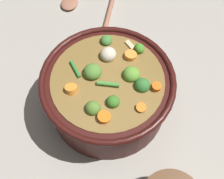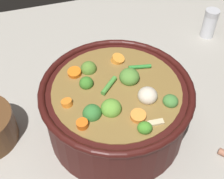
# 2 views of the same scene
# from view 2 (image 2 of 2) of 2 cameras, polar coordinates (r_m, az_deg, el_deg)

# --- Properties ---
(ground_plane) EXTENTS (1.10, 1.10, 0.00)m
(ground_plane) POSITION_cam_2_polar(r_m,az_deg,el_deg) (0.70, 0.74, -6.98)
(ground_plane) COLOR #9E998E
(cooking_pot) EXTENTS (0.31, 0.31, 0.15)m
(cooking_pot) POSITION_cam_2_polar(r_m,az_deg,el_deg) (0.64, 0.80, -3.34)
(cooking_pot) COLOR #38110F
(cooking_pot) RESTS_ON ground_plane
(salt_shaker) EXTENTS (0.04, 0.04, 0.09)m
(salt_shaker) POSITION_cam_2_polar(r_m,az_deg,el_deg) (0.95, 17.50, 11.53)
(salt_shaker) COLOR silver
(salt_shaker) RESTS_ON ground_plane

